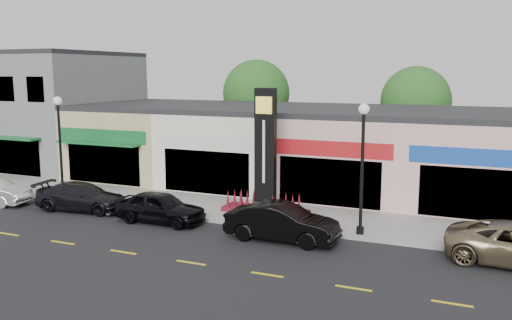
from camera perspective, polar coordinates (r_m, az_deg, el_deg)
The scene contains 16 objects.
ground at distance 24.17m, azimuth -9.50°, elevation -7.42°, with size 120.00×120.00×0.00m, color black.
sidewalk at distance 27.77m, azimuth -4.66°, elevation -4.96°, with size 52.00×4.30×0.15m, color gray.
curb at distance 25.87m, azimuth -6.99°, elevation -6.07°, with size 52.00×0.20×0.15m, color gray.
building_grey_2story at distance 43.59m, azimuth -21.63°, elevation 5.02°, with size 12.00×10.95×8.30m.
shop_beige at distance 37.69m, azimuth -11.13°, elevation 2.26°, with size 7.00×10.85×4.80m.
shop_cream at distance 34.28m, azimuth -1.39°, elevation 1.74°, with size 7.00×10.01×4.80m.
shop_pink_w at distance 32.04m, azimuth 10.08°, elevation 1.07°, with size 7.00×10.01×4.80m.
shop_pink_e at distance 31.24m, azimuth 22.68°, elevation 0.28°, with size 7.00×10.01×4.80m.
tree_rear_west at distance 42.37m, azimuth 0.03°, elevation 7.02°, with size 5.20×5.20×7.83m.
tree_rear_mid at distance 39.27m, azimuth 16.45°, elevation 5.97°, with size 4.80×4.80×7.29m.
lamp_west_near at distance 30.29m, azimuth -19.96°, elevation 2.24°, with size 0.44×0.44×5.47m.
lamp_east_near at distance 22.68m, azimuth 11.15°, elevation 0.43°, with size 0.44×0.44×5.47m.
pylon_sign at distance 25.93m, azimuth 1.00°, elevation -0.98°, with size 4.20×1.30×6.00m.
car_dark_sedan at distance 28.58m, azimuth -17.85°, elevation -3.71°, with size 4.77×1.94×1.38m, color black.
car_black_sedan at distance 25.41m, azimuth -10.06°, elevation -4.91°, with size 4.28×1.72×1.46m, color black.
car_black_conv at distance 22.39m, azimuth 2.77°, elevation -6.60°, with size 4.68×1.63×1.54m, color black.
Camera 1 is at (12.60, -19.44, 6.90)m, focal length 38.00 mm.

